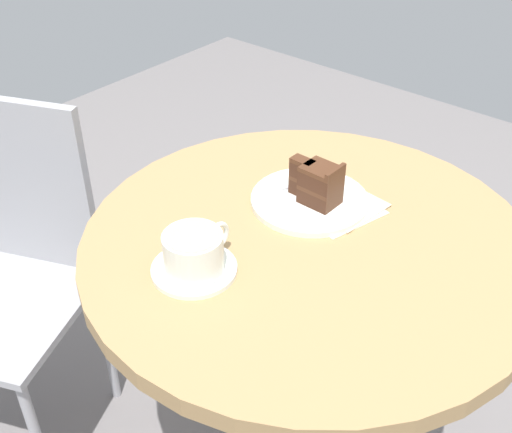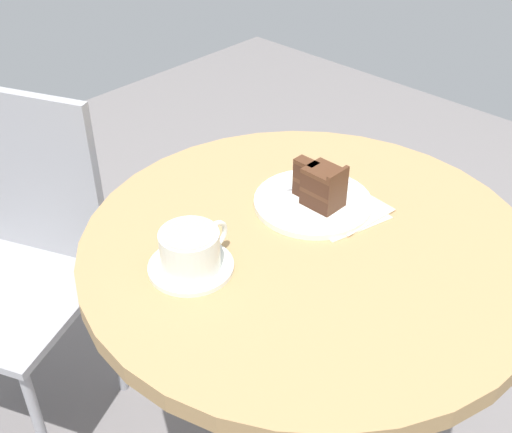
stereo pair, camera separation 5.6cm
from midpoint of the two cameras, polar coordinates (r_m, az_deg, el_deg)
cafe_table at (r=1.22m, az=5.72°, el=-6.53°), size 0.81×0.81×0.75m
saucer at (r=1.07m, az=-4.32°, el=-4.50°), size 0.14×0.14×0.01m
coffee_cup at (r=1.04m, az=-4.31°, el=-2.94°), size 0.13×0.10×0.07m
teaspoon at (r=1.05m, az=-2.24°, el=-4.81°), size 0.07×0.08×0.00m
cake_plate at (r=1.23m, az=6.37°, el=1.25°), size 0.23×0.23×0.01m
cake_slice at (r=1.20m, az=7.13°, el=2.71°), size 0.06×0.10×0.09m
fork at (r=1.27m, az=7.10°, el=2.89°), size 0.13×0.08×0.00m
napkin at (r=1.22m, az=9.01°, el=0.61°), size 0.17×0.17×0.00m
cafe_chair at (r=1.58m, az=-19.28°, el=-2.62°), size 0.50×0.50×0.87m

